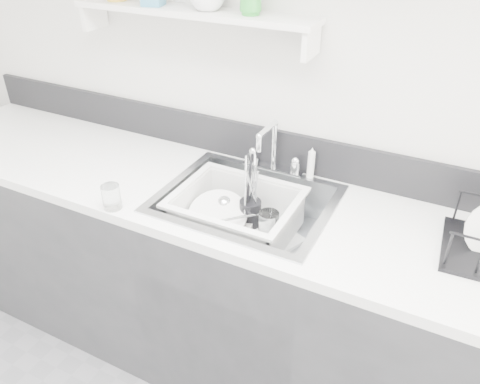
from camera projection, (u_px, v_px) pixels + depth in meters
The scene contains 14 objects.
room_shell at pixel (23, 39), 0.74m from camera, with size 3.50×3.00×2.60m.
counter_run at pixel (245, 290), 2.00m from camera, with size 3.20×0.62×0.92m.
backsplash at pixel (278, 148), 1.94m from camera, with size 3.20×0.02×0.16m, color black.
sink at pixel (246, 219), 1.80m from camera, with size 0.64×0.52×0.20m, color silver, non-canonical shape.
faucet at pixel (273, 158), 1.91m from camera, with size 0.26×0.18×0.23m.
side_sprayer at pixel (311, 163), 1.85m from camera, with size 0.03×0.03×0.14m, color silver.
wall_shelf at pixel (191, 14), 1.75m from camera, with size 1.00×0.16×0.12m.
wash_tub at pixel (236, 215), 1.80m from camera, with size 0.46×0.38×0.18m, color silver, non-canonical shape.
plate_stack at pixel (220, 221), 1.84m from camera, with size 0.28×0.28×0.11m.
utensil_cup at pixel (250, 211), 1.85m from camera, with size 0.09×0.09×0.29m.
ladle at pixel (235, 218), 1.84m from camera, with size 0.30×0.11×0.09m, color silver, non-canonical shape.
tumbler_in_tub at pixel (269, 225), 1.78m from camera, with size 0.08×0.08×0.11m, color white.
tumbler_counter at pixel (111, 197), 1.68m from camera, with size 0.07×0.07×0.09m, color white.
bowl_small at pixel (253, 242), 1.75m from camera, with size 0.11×0.11×0.03m, color white.
Camera 1 is at (0.65, -0.13, 1.87)m, focal length 35.00 mm.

